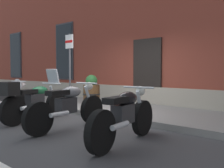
# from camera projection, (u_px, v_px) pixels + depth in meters

# --- Properties ---
(ground_plane) EXTENTS (140.00, 140.00, 0.00)m
(ground_plane) POSITION_uv_depth(u_px,v_px,m) (92.00, 117.00, 6.88)
(ground_plane) COLOR #38383A
(sidewalk) EXTENTS (32.98, 2.56, 0.14)m
(sidewalk) POSITION_uv_depth(u_px,v_px,m) (123.00, 109.00, 7.82)
(sidewalk) COLOR slate
(sidewalk) RESTS_ON ground_plane
(motorcycle_white_sport) EXTENTS (0.72, 2.01, 0.99)m
(motorcycle_white_sport) POSITION_uv_depth(u_px,v_px,m) (6.00, 95.00, 7.49)
(motorcycle_white_sport) COLOR black
(motorcycle_white_sport) RESTS_ON ground_plane
(motorcycle_green_touring) EXTENTS (0.79, 2.05, 1.28)m
(motorcycle_green_touring) POSITION_uv_depth(u_px,v_px,m) (33.00, 100.00, 6.29)
(motorcycle_green_touring) COLOR black
(motorcycle_green_touring) RESTS_ON ground_plane
(motorcycle_grey_naked) EXTENTS (0.62, 2.19, 0.97)m
(motorcycle_grey_naked) POSITION_uv_depth(u_px,v_px,m) (69.00, 106.00, 5.50)
(motorcycle_grey_naked) COLOR black
(motorcycle_grey_naked) RESTS_ON ground_plane
(motorcycle_black_naked) EXTENTS (0.66, 2.05, 0.95)m
(motorcycle_black_naked) POSITION_uv_depth(u_px,v_px,m) (125.00, 115.00, 4.40)
(motorcycle_black_naked) COLOR black
(motorcycle_black_naked) RESTS_ON ground_plane
(parking_sign) EXTENTS (0.36, 0.07, 2.28)m
(parking_sign) POSITION_uv_depth(u_px,v_px,m) (70.00, 59.00, 8.39)
(parking_sign) COLOR #4C4C51
(parking_sign) RESTS_ON sidewalk
(barrel_planter) EXTENTS (0.58, 0.58, 0.95)m
(barrel_planter) POSITION_uv_depth(u_px,v_px,m) (91.00, 91.00, 8.78)
(barrel_planter) COLOR brown
(barrel_planter) RESTS_ON sidewalk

